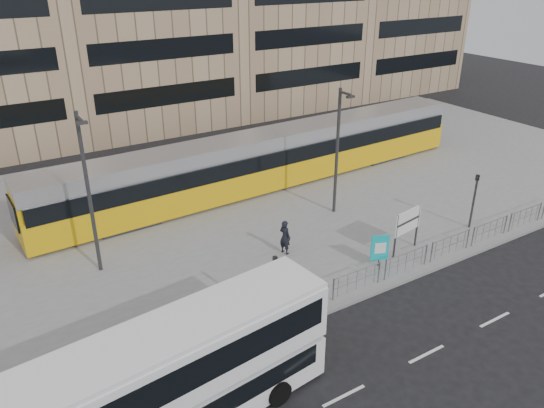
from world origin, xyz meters
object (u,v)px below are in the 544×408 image
tram (268,159)px  lamp_post_east (338,147)px  traffic_light_west (275,282)px  traffic_light_east (475,194)px  ad_panel (380,248)px  lamp_post_west (88,188)px  pedestrian (285,237)px  double_decker_bus (182,373)px  station_sign (408,223)px

tram → lamp_post_east: bearing=-80.1°
traffic_light_west → traffic_light_east: size_ratio=1.00×
ad_panel → lamp_post_west: lamp_post_west is taller
ad_panel → pedestrian: 4.65m
double_decker_bus → lamp_post_east: (13.58, 9.74, 2.00)m
lamp_post_east → tram: bearing=102.1°
station_sign → ad_panel: (-2.08, -0.36, -0.62)m
double_decker_bus → traffic_light_west: 5.82m
lamp_post_west → station_sign: bearing=-25.0°
tram → pedestrian: 8.92m
traffic_light_east → ad_panel: bearing=-171.5°
traffic_light_east → lamp_post_east: size_ratio=0.43×
traffic_light_east → lamp_post_east: (-5.11, 5.47, 2.01)m
double_decker_bus → traffic_light_east: bearing=6.5°
lamp_post_west → lamp_post_east: bearing=-3.4°
double_decker_bus → lamp_post_west: size_ratio=1.31×
ad_panel → traffic_light_east: traffic_light_east is taller
station_sign → ad_panel: 2.20m
tram → lamp_post_east: (1.18, -5.51, 2.20)m
traffic_light_east → pedestrian: bearing=168.7°
station_sign → lamp_post_west: 15.17m
station_sign → lamp_post_west: bearing=145.2°
tram → station_sign: tram is taller
lamp_post_east → lamp_post_west: bearing=176.6°
traffic_light_west → lamp_post_east: 11.15m
traffic_light_east → lamp_post_east: lamp_post_east is taller
traffic_light_west → traffic_light_east: bearing=4.1°
double_decker_bus → pedestrian: (8.50, 7.28, -1.09)m
double_decker_bus → traffic_light_west: (5.10, 2.78, -0.02)m
tram → lamp_post_west: (-12.21, -4.71, 2.44)m
ad_panel → lamp_post_west: (-11.46, 6.68, 3.25)m
double_decker_bus → lamp_post_west: lamp_post_west is taller
double_decker_bus → tram: double_decker_bus is taller
station_sign → lamp_post_east: lamp_post_east is taller
tram → lamp_post_west: size_ratio=3.92×
pedestrian → lamp_post_east: lamp_post_east is taller
ad_panel → lamp_post_east: (1.93, 5.88, 3.01)m
ad_panel → lamp_post_west: 13.66m
ad_panel → lamp_post_west: size_ratio=0.22×
double_decker_bus → lamp_post_east: bearing=29.3°
station_sign → lamp_post_west: size_ratio=0.30×
traffic_light_east → station_sign: bearing=-174.2°
traffic_light_east → lamp_post_west: 19.67m
double_decker_bus → traffic_light_east: size_ratio=3.25×
lamp_post_east → traffic_light_east: bearing=-47.0°
tram → lamp_post_west: 13.31m
lamp_post_west → lamp_post_east: size_ratio=1.06×
tram → traffic_light_east: size_ratio=9.77×
tram → traffic_light_west: 14.44m
station_sign → traffic_light_east: 4.98m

